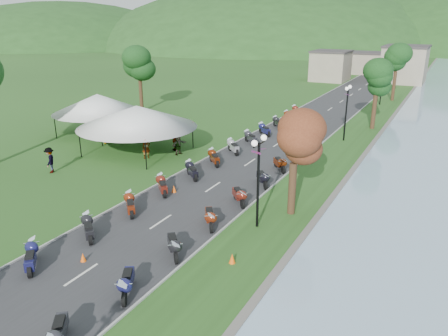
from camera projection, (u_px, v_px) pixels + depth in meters
The scene contains 12 objects.
road at pixel (299, 130), 44.49m from camera, with size 7.00×120.00×0.02m, color #323234.
hills_backdrop at pixel (425, 46), 178.23m from camera, with size 360.00×120.00×76.00m, color #285621, non-canonical shape.
far_building at pixel (367, 64), 82.17m from camera, with size 18.00×16.00×5.00m, color gray.
moto_row_left at pixel (191, 171), 30.98m from camera, with size 2.60×49.60×1.10m, color #331411, non-canonical shape.
moto_row_right at pixel (210, 217), 23.76m from camera, with size 2.60×37.41×1.10m, color #331411, non-canonical shape.
vendor_tent_main at pixel (138, 129), 36.48m from camera, with size 6.65×6.65×4.00m, color white, non-canonical shape.
vendor_tent_side at pixel (99, 115), 41.92m from camera, with size 5.72×5.72×4.00m, color white, non-canonical shape.
tree_lakeside at pixel (294, 156), 24.38m from camera, with size 2.53×2.53×7.02m, color #1B4C1A, non-canonical shape.
pedestrian_a at pixel (147, 158), 35.51m from camera, with size 0.66×0.48×1.81m, color slate.
pedestrian_b at pixel (153, 136), 42.02m from camera, with size 0.95×0.52×1.95m, color slate.
pedestrian_c at pixel (52, 172), 32.26m from camera, with size 1.23×0.51×1.91m, color slate.
traffic_cone_near at pixel (83, 257), 20.42m from camera, with size 0.28×0.28×0.44m, color #F2590C.
Camera 1 is at (13.46, -1.89, 10.84)m, focal length 35.00 mm.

